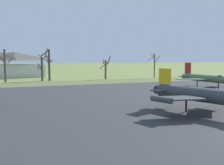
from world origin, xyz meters
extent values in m
cube|color=#333335|center=(0.00, 16.15, 0.03)|extent=(88.49, 53.84, 0.05)
cube|color=brown|center=(0.00, 49.07, 0.03)|extent=(148.49, 12.00, 0.06)
cylinder|color=#33383D|center=(1.10, 5.96, 2.26)|extent=(6.00, 13.41, 1.58)
cylinder|color=black|center=(-1.26, 12.70, 2.26)|extent=(1.33, 1.18, 1.10)
cube|color=#33383D|center=(-2.35, 6.59, 2.14)|extent=(4.93, 3.40, 0.15)
cube|color=#33383D|center=(3.40, 8.60, 2.14)|extent=(4.94, 5.13, 0.15)
cylinder|color=#33383D|center=(-4.70, 6.45, 2.14)|extent=(1.39, 2.57, 0.59)
cylinder|color=#33383D|center=(5.33, 9.96, 2.14)|extent=(1.39, 2.57, 0.59)
cube|color=yellow|center=(-0.95, 11.82, 4.05)|extent=(0.77, 1.74, 2.02)
cube|color=#33383D|center=(-2.03, 11.32, 2.38)|extent=(2.12, 1.96, 0.15)
cube|color=#33383D|center=(0.20, 12.10, 2.38)|extent=(2.12, 1.96, 0.15)
cylinder|color=black|center=(0.10, 8.80, 0.74)|extent=(0.21, 0.21, 1.47)
cylinder|color=#4C6B47|center=(18.97, 26.86, 2.12)|extent=(2.86, 12.90, 1.48)
cylinder|color=black|center=(18.24, 33.53, 2.12)|extent=(1.12, 0.92, 1.04)
ellipsoid|color=#19232D|center=(19.31, 23.75, 2.53)|extent=(1.00, 1.88, 0.94)
cube|color=#4C6B47|center=(15.28, 27.59, 2.01)|extent=(6.12, 3.85, 0.14)
cube|color=#4C6B47|center=(22.41, 28.37, 2.01)|extent=(6.08, 4.79, 0.14)
cube|color=#B21E1E|center=(18.34, 32.60, 4.10)|extent=(0.37, 1.81, 2.48)
cube|color=#4C6B47|center=(17.05, 32.40, 2.23)|extent=(2.17, 1.59, 0.14)
cube|color=#4C6B47|center=(19.65, 32.69, 2.23)|extent=(2.17, 1.59, 0.14)
cylinder|color=black|center=(19.27, 24.06, 0.69)|extent=(0.20, 0.20, 1.38)
cylinder|color=black|center=(18.66, 29.66, 0.69)|extent=(0.20, 0.20, 1.38)
cylinder|color=brown|center=(-21.05, 57.00, 4.34)|extent=(0.57, 0.57, 8.68)
cylinder|color=brown|center=(-20.62, 55.60, 7.09)|extent=(2.95, 1.09, 1.60)
cylinder|color=brown|center=(-22.05, 56.16, 6.58)|extent=(1.93, 2.23, 1.63)
cylinder|color=brown|center=(-19.83, 57.61, 5.63)|extent=(1.48, 2.65, 1.62)
cylinder|color=brown|center=(-21.42, 56.28, 5.60)|extent=(1.72, 1.05, 2.28)
cylinder|color=#42382D|center=(-11.55, 57.86, 3.29)|extent=(0.56, 0.56, 6.58)
cylinder|color=#42382D|center=(-12.06, 57.67, 3.97)|extent=(0.64, 1.27, 1.71)
cylinder|color=#42382D|center=(-12.57, 57.86, 4.03)|extent=(0.24, 2.20, 1.80)
cylinder|color=#42382D|center=(-11.75, 56.95, 6.65)|extent=(1.99, 0.62, 1.46)
cylinder|color=#42382D|center=(-9.58, 57.70, 4.42)|extent=(0.60, 0.60, 8.83)
cylinder|color=#42382D|center=(-10.32, 58.18, 7.76)|extent=(1.35, 1.86, 2.70)
cylinder|color=#42382D|center=(-9.69, 56.84, 6.14)|extent=(1.97, 0.53, 2.03)
cylinder|color=#42382D|center=(-10.54, 58.82, 7.79)|extent=(2.58, 2.28, 1.92)
cylinder|color=#42382D|center=(-9.98, 57.36, 5.26)|extent=(0.97, 1.08, 1.71)
cylinder|color=brown|center=(7.04, 57.17, 2.87)|extent=(0.60, 0.60, 5.74)
cylinder|color=brown|center=(6.35, 57.36, 5.37)|extent=(0.63, 1.59, 1.62)
cylinder|color=brown|center=(6.86, 58.46, 4.07)|extent=(2.73, 0.58, 2.02)
cylinder|color=brown|center=(8.15, 57.23, 5.67)|extent=(0.44, 2.47, 2.66)
cylinder|color=brown|center=(23.92, 57.22, 3.93)|extent=(0.37, 0.37, 7.86)
cylinder|color=brown|center=(23.72, 58.61, 6.46)|extent=(2.89, 0.54, 2.00)
cylinder|color=brown|center=(25.13, 57.40, 6.02)|extent=(0.56, 2.56, 2.43)
cylinder|color=brown|center=(23.46, 57.46, 6.80)|extent=(0.69, 1.10, 1.36)
cylinder|color=brown|center=(23.00, 56.67, 7.17)|extent=(1.25, 1.98, 1.79)
cube|color=beige|center=(-19.04, 74.66, 2.10)|extent=(19.85, 11.06, 4.21)
pyramid|color=#4C4742|center=(-19.04, 74.66, 7.01)|extent=(20.84, 11.61, 2.80)
camera|label=1|loc=(-18.46, -15.69, 6.32)|focal=40.92mm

